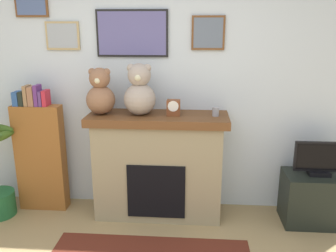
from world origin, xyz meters
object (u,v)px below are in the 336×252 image
at_px(television, 320,160).
at_px(teddy_bear_brown, 140,92).
at_px(candle_jar, 216,112).
at_px(tv_stand, 315,199).
at_px(bookshelf, 40,154).
at_px(teddy_bear_grey, 100,93).
at_px(fireplace, 158,165).
at_px(mantel_clock, 173,108).

distance_m(television, teddy_bear_brown, 1.85).
bearing_deg(candle_jar, tv_stand, -2.84).
height_order(bookshelf, tv_stand, bookshelf).
bearing_deg(teddy_bear_grey, fireplace, 1.88).
xyz_separation_m(bookshelf, tv_stand, (2.82, -0.10, -0.36)).
relative_size(tv_stand, teddy_bear_brown, 1.26).
relative_size(fireplace, mantel_clock, 9.05).
relative_size(bookshelf, tv_stand, 2.14).
bearing_deg(teddy_bear_grey, tv_stand, -1.34).
distance_m(bookshelf, teddy_bear_grey, 0.96).
relative_size(fireplace, bookshelf, 1.03).
bearing_deg(television, fireplace, 177.47).
xyz_separation_m(teddy_bear_grey, teddy_bear_brown, (0.38, -0.00, 0.02)).
bearing_deg(mantel_clock, fireplace, 172.77).
bearing_deg(fireplace, candle_jar, -1.82).
height_order(fireplace, teddy_bear_grey, teddy_bear_grey).
height_order(tv_stand, teddy_bear_brown, teddy_bear_brown).
height_order(tv_stand, mantel_clock, mantel_clock).
bearing_deg(candle_jar, bookshelf, 178.42).
relative_size(television, mantel_clock, 3.25).
distance_m(mantel_clock, teddy_bear_grey, 0.72).
bearing_deg(mantel_clock, candle_jar, 0.24).
bearing_deg(mantel_clock, tv_stand, -1.96).
bearing_deg(tv_stand, bookshelf, 177.97).
xyz_separation_m(television, candle_jar, (-1.01, 0.05, 0.44)).
bearing_deg(tv_stand, mantel_clock, 178.04).
bearing_deg(candle_jar, fireplace, 178.18).
height_order(television, teddy_bear_grey, teddy_bear_grey).
bearing_deg(teddy_bear_brown, bookshelf, 177.31).
height_order(candle_jar, teddy_bear_grey, teddy_bear_grey).
bearing_deg(bookshelf, candle_jar, -1.58).
height_order(fireplace, bookshelf, bookshelf).
relative_size(television, teddy_bear_grey, 1.09).
relative_size(fireplace, tv_stand, 2.19).
xyz_separation_m(tv_stand, candle_jar, (-1.01, 0.05, 0.86)).
xyz_separation_m(bookshelf, teddy_bear_brown, (1.07, -0.05, 0.68)).
xyz_separation_m(fireplace, bookshelf, (-1.25, 0.03, 0.07)).
bearing_deg(teddy_bear_grey, teddy_bear_brown, -0.01).
xyz_separation_m(bookshelf, television, (2.82, -0.10, 0.06)).
height_order(mantel_clock, teddy_bear_grey, teddy_bear_grey).
xyz_separation_m(bookshelf, candle_jar, (1.81, -0.05, 0.50)).
relative_size(fireplace, teddy_bear_grey, 3.03).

